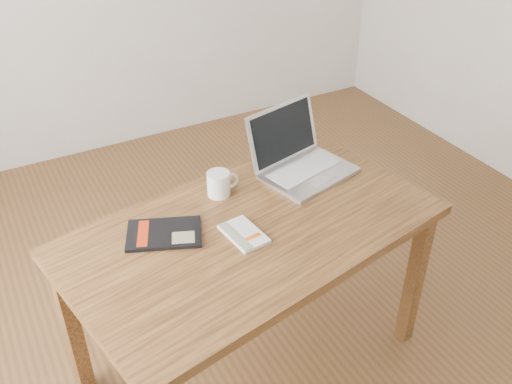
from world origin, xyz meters
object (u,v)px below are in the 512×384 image
desk (252,245)px  laptop (300,159)px  black_guidebook (164,234)px  white_guidebook (244,234)px  coffee_mug (219,183)px

desk → laptop: bearing=23.7°
desk → black_guidebook: black_guidebook is taller
white_guidebook → laptop: 0.51m
laptop → coffee_mug: bearing=166.7°
desk → white_guidebook: bearing=-156.5°
white_guidebook → black_guidebook: white_guidebook is taller
desk → laptop: 0.46m
desk → laptop: laptop is taller
white_guidebook → laptop: (0.41, 0.29, 0.05)m
white_guidebook → black_guidebook: size_ratio=0.62×
white_guidebook → laptop: laptop is taller
desk → coffee_mug: size_ratio=11.27×
desk → black_guidebook: 0.33m
laptop → white_guidebook: bearing=-159.2°
desk → white_guidebook: (-0.05, -0.04, 0.10)m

